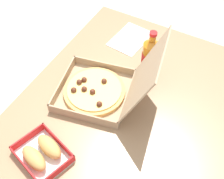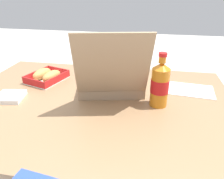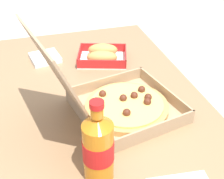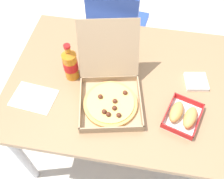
# 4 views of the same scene
# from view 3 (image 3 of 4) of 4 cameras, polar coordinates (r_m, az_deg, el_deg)

# --- Properties ---
(dining_table) EXTENTS (1.21, 0.87, 0.71)m
(dining_table) POSITION_cam_3_polar(r_m,az_deg,el_deg) (1.04, -6.90, -7.13)
(dining_table) COLOR #997551
(dining_table) RESTS_ON ground_plane
(pizza_box_open) EXTENTS (0.37, 0.46, 0.32)m
(pizza_box_open) POSITION_cam_3_polar(r_m,az_deg,el_deg) (0.94, 0.95, -2.37)
(pizza_box_open) COLOR tan
(pizza_box_open) RESTS_ON dining_table
(bread_side_box) EXTENTS (0.20, 0.23, 0.06)m
(bread_side_box) POSITION_cam_3_polar(r_m,az_deg,el_deg) (1.25, -1.77, 6.41)
(bread_side_box) COLOR white
(bread_side_box) RESTS_ON dining_table
(cola_bottle) EXTENTS (0.07, 0.07, 0.22)m
(cola_bottle) POSITION_cam_3_polar(r_m,az_deg,el_deg) (0.72, -2.55, -10.61)
(cola_bottle) COLOR orange
(cola_bottle) RESTS_ON dining_table
(napkin_pile) EXTENTS (0.13, 0.13, 0.02)m
(napkin_pile) POSITION_cam_3_polar(r_m,az_deg,el_deg) (1.29, -12.19, 5.73)
(napkin_pile) COLOR white
(napkin_pile) RESTS_ON dining_table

